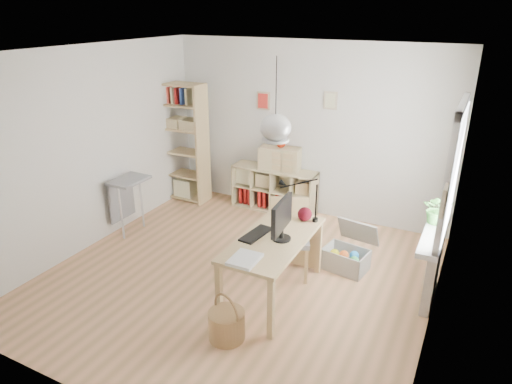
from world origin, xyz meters
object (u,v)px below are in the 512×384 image
at_px(cube_shelf, 274,192).
at_px(storage_chest, 348,254).
at_px(desk, 274,245).
at_px(chair, 289,233).
at_px(tall_bookshelf, 183,138).
at_px(drawer_chest, 280,159).
at_px(monitor, 282,218).

bearing_deg(cube_shelf, storage_chest, -37.56).
height_order(desk, chair, chair).
distance_m(tall_bookshelf, storage_chest, 3.46).
bearing_deg(desk, tall_bookshelf, 142.99).
relative_size(tall_bookshelf, drawer_chest, 3.13).
height_order(tall_bookshelf, storage_chest, tall_bookshelf).
relative_size(desk, tall_bookshelf, 0.75).
xyz_separation_m(cube_shelf, tall_bookshelf, (-1.56, -0.28, 0.79)).
bearing_deg(desk, drawer_chest, 112.64).
bearing_deg(cube_shelf, tall_bookshelf, -169.81).
bearing_deg(storage_chest, chair, -136.73).
distance_m(desk, monitor, 0.37).
bearing_deg(storage_chest, desk, -112.55).
xyz_separation_m(tall_bookshelf, storage_chest, (3.19, -0.97, -0.90)).
distance_m(chair, storage_chest, 0.86).
bearing_deg(chair, tall_bookshelf, 126.47).
distance_m(tall_bookshelf, monitor, 3.31).
height_order(tall_bookshelf, monitor, tall_bookshelf).
relative_size(desk, drawer_chest, 2.35).
xyz_separation_m(desk, storage_chest, (0.61, 0.98, -0.47)).
xyz_separation_m(desk, chair, (-0.04, 0.54, -0.11)).
relative_size(tall_bookshelf, chair, 2.07).
height_order(storage_chest, drawer_chest, drawer_chest).
distance_m(desk, storage_chest, 1.24).
height_order(chair, monitor, monitor).
distance_m(desk, chair, 0.56).
relative_size(monitor, drawer_chest, 0.84).
xyz_separation_m(desk, cube_shelf, (-1.02, 2.23, -0.36)).
distance_m(tall_bookshelf, chair, 2.96).
height_order(cube_shelf, drawer_chest, drawer_chest).
bearing_deg(tall_bookshelf, storage_chest, -16.92).
height_order(monitor, drawer_chest, monitor).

